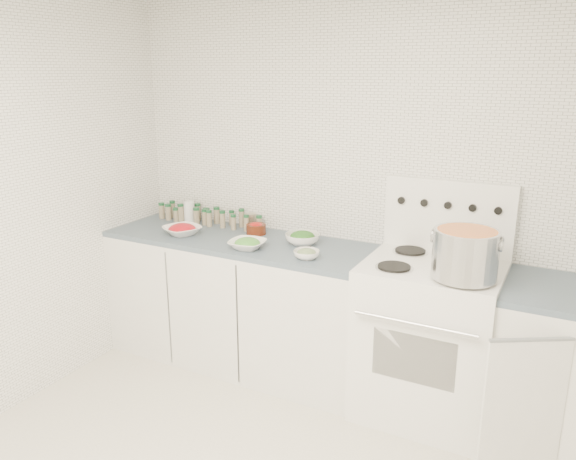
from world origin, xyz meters
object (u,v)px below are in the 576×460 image
at_px(stove, 429,334).
at_px(stock_pot, 465,252).
at_px(bowl_tomato, 182,230).
at_px(bowl_snowpea, 247,244).

xyz_separation_m(stove, stock_pot, (0.19, -0.18, 0.59)).
distance_m(stock_pot, bowl_tomato, 1.89).
bearing_deg(stove, bowl_tomato, -176.48).
distance_m(stove, bowl_snowpea, 1.23).
relative_size(stock_pot, bowl_tomato, 1.11).
bearing_deg(stove, stock_pot, -42.80).
height_order(stock_pot, bowl_snowpea, stock_pot).
bearing_deg(bowl_snowpea, stove, 8.14).
bearing_deg(bowl_tomato, bowl_snowpea, -5.97).
bearing_deg(bowl_tomato, stock_pot, -2.24).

